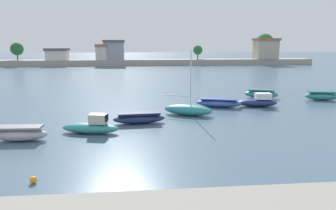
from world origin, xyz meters
name	(u,v)px	position (x,y,z in m)	size (l,w,h in m)	color
moored_boat_2	(20,134)	(1.23, 10.30, 0.52)	(3.99, 1.69, 1.07)	#9E9EA3
moored_boat_3	(92,127)	(6.14, 11.77, 0.53)	(4.73, 2.31, 1.55)	teal
moored_boat_4	(139,118)	(9.89, 14.58, 0.46)	(4.65, 1.70, 0.98)	navy
moored_boat_5	(188,110)	(14.70, 17.40, 0.54)	(5.07, 3.50, 6.24)	teal
moored_boat_6	(219,103)	(18.71, 21.17, 0.46)	(5.26, 3.24, 0.95)	#3856A8
moored_boat_7	(258,102)	(23.10, 20.89, 0.56)	(4.52, 2.16, 1.50)	navy
moored_boat_8	(261,94)	(25.53, 26.23, 0.53)	(4.29, 2.71, 1.10)	teal
moored_boat_9	(322,96)	(32.40, 24.07, 0.51)	(4.25, 2.34, 1.07)	teal
mooring_buoy_0	(33,180)	(4.32, 2.57, 0.18)	(0.37, 0.37, 0.37)	orange
distant_shoreline	(110,56)	(2.50, 86.18, 2.71)	(127.48, 7.73, 9.39)	#9E998C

